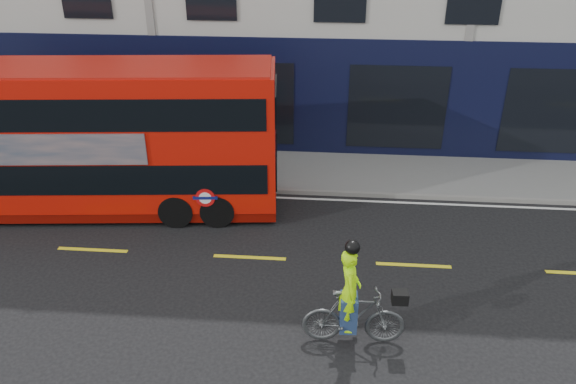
# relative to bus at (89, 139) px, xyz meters

# --- Properties ---
(ground) EXTENTS (120.00, 120.00, 0.00)m
(ground) POSITION_rel_bus_xyz_m (0.62, -3.67, -2.11)
(ground) COLOR black
(ground) RESTS_ON ground
(pavement) EXTENTS (60.00, 3.00, 0.12)m
(pavement) POSITION_rel_bus_xyz_m (0.62, 2.83, -2.05)
(pavement) COLOR slate
(pavement) RESTS_ON ground
(kerb) EXTENTS (60.00, 0.12, 0.13)m
(kerb) POSITION_rel_bus_xyz_m (0.62, 1.33, -2.04)
(kerb) COLOR slate
(kerb) RESTS_ON ground
(road_edge_line) EXTENTS (58.00, 0.10, 0.01)m
(road_edge_line) POSITION_rel_bus_xyz_m (0.62, 1.03, -2.11)
(road_edge_line) COLOR silver
(road_edge_line) RESTS_ON ground
(lane_dashes) EXTENTS (58.00, 0.12, 0.01)m
(lane_dashes) POSITION_rel_bus_xyz_m (0.62, -2.17, -2.11)
(lane_dashes) COLOR yellow
(lane_dashes) RESTS_ON ground
(bus) EXTENTS (10.38, 3.27, 4.12)m
(bus) POSITION_rel_bus_xyz_m (0.00, 0.00, 0.00)
(bus) COLOR red
(bus) RESTS_ON ground
(cyclist) EXTENTS (2.04, 0.66, 2.36)m
(cyclist) POSITION_rel_bus_xyz_m (7.08, -4.93, -1.32)
(cyclist) COLOR #46494B
(cyclist) RESTS_ON ground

